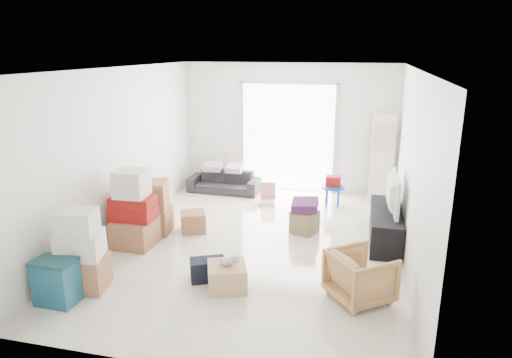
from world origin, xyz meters
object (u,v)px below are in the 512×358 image
at_px(wood_crate, 227,277).
at_px(sofa, 224,178).
at_px(tv_console, 385,226).
at_px(ac_tower, 382,159).
at_px(kids_table, 333,185).
at_px(storage_bins, 56,282).
at_px(armchair, 361,274).
at_px(television, 387,206).
at_px(ottoman, 304,222).

bearing_deg(wood_crate, sofa, 107.88).
height_order(tv_console, wood_crate, tv_console).
distance_m(ac_tower, kids_table, 1.12).
distance_m(storage_bins, wood_crate, 2.06).
relative_size(tv_console, sofa, 1.02).
relative_size(storage_bins, kids_table, 0.96).
distance_m(ac_tower, armchair, 3.99).
bearing_deg(wood_crate, television, 45.18).
relative_size(ottoman, kids_table, 0.64).
distance_m(sofa, armchair, 4.79).
xyz_separation_m(ac_tower, armchair, (-0.30, -3.95, -0.53)).
bearing_deg(storage_bins, television, 36.15).
distance_m(television, wood_crate, 2.89).
relative_size(sofa, armchair, 2.22).
relative_size(ac_tower, ottoman, 4.62).
distance_m(tv_console, armchair, 1.94).
bearing_deg(kids_table, ac_tower, 28.38).
xyz_separation_m(kids_table, wood_crate, (-1.06, -3.58, -0.26)).
distance_m(storage_bins, ottoman, 3.90).
relative_size(ac_tower, tv_console, 1.12).
distance_m(television, kids_table, 1.83).
height_order(ac_tower, wood_crate, ac_tower).
bearing_deg(television, kids_table, 29.35).
relative_size(tv_console, television, 1.54).
bearing_deg(armchair, television, -48.46).
xyz_separation_m(television, ottoman, (-1.30, 0.05, -0.40)).
distance_m(television, armchair, 1.96).
bearing_deg(ottoman, storage_bins, -131.90).
relative_size(storage_bins, wood_crate, 1.18).
bearing_deg(kids_table, wood_crate, -106.56).
bearing_deg(wood_crate, storage_bins, -156.46).
bearing_deg(storage_bins, ottoman, 48.10).
xyz_separation_m(storage_bins, ottoman, (2.60, 2.90, -0.10)).
height_order(tv_console, ottoman, tv_console).
xyz_separation_m(television, storage_bins, (-3.90, -2.85, -0.30)).
bearing_deg(sofa, television, -28.09).
relative_size(tv_console, armchair, 2.27).
xyz_separation_m(armchair, ottoman, (-0.95, 1.96, -0.16)).
height_order(ac_tower, ottoman, ac_tower).
height_order(television, armchair, armchair).
height_order(television, kids_table, television).
relative_size(tv_console, storage_bins, 2.76).
relative_size(tv_console, kids_table, 2.64).
bearing_deg(armchair, kids_table, -28.17).
distance_m(television, ottoman, 1.36).
bearing_deg(tv_console, ottoman, 177.82).
distance_m(tv_console, kids_table, 1.83).
height_order(storage_bins, wood_crate, storage_bins).
bearing_deg(armchair, tv_console, -48.46).
distance_m(ottoman, kids_table, 1.56).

